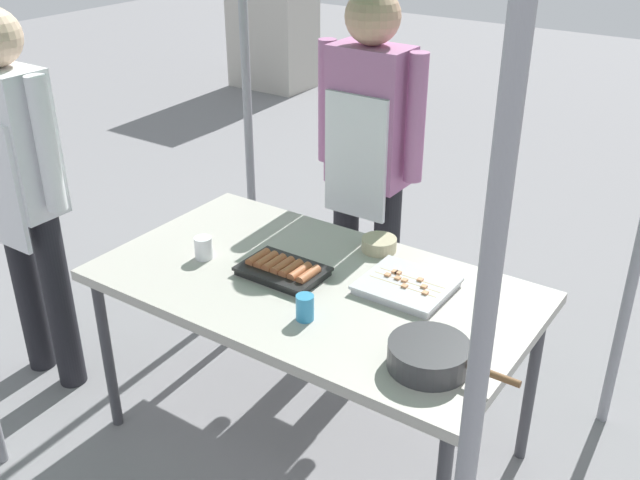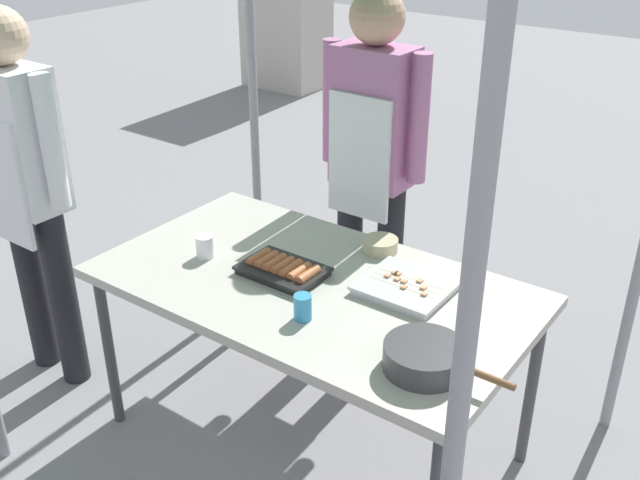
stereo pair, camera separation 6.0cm
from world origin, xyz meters
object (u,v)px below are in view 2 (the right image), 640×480
at_px(stall_table, 312,294).
at_px(drink_cup_near_edge, 303,307).
at_px(tray_meat_skewers, 406,287).
at_px(tray_grilled_sausages, 283,269).
at_px(vendor_woman, 372,150).
at_px(drink_cup_by_wok, 205,246).
at_px(cooking_wok, 425,356).
at_px(condiment_bowl, 381,245).
at_px(customer_nearby, 24,174).

xyz_separation_m(stall_table, drink_cup_near_edge, (0.12, -0.22, 0.10)).
distance_m(stall_table, tray_meat_skewers, 0.35).
relative_size(tray_grilled_sausages, vendor_woman, 0.19).
distance_m(tray_grilled_sausages, vendor_woman, 0.78).
distance_m(tray_grilled_sausages, tray_meat_skewers, 0.46).
height_order(tray_grilled_sausages, drink_cup_by_wok, drink_cup_by_wok).
relative_size(tray_grilled_sausages, cooking_wok, 0.76).
height_order(tray_meat_skewers, drink_cup_near_edge, drink_cup_near_edge).
distance_m(cooking_wok, drink_cup_by_wok, 1.05).
relative_size(cooking_wok, condiment_bowl, 2.96).
xyz_separation_m(cooking_wok, condiment_bowl, (-0.51, 0.58, -0.02)).
xyz_separation_m(tray_meat_skewers, cooking_wok, (0.27, -0.37, 0.03)).
distance_m(tray_meat_skewers, drink_cup_by_wok, 0.80).
height_order(condiment_bowl, drink_cup_near_edge, drink_cup_near_edge).
bearing_deg(tray_grilled_sausages, stall_table, 11.11).
xyz_separation_m(stall_table, cooking_wok, (0.59, -0.22, 0.10)).
bearing_deg(vendor_woman, drink_cup_near_edge, 109.15).
bearing_deg(stall_table, customer_nearby, -165.82).
bearing_deg(drink_cup_near_edge, condiment_bowl, 94.77).
height_order(cooking_wok, drink_cup_by_wok, drink_cup_by_wok).
bearing_deg(tray_grilled_sausages, drink_cup_near_edge, -39.11).
relative_size(tray_grilled_sausages, condiment_bowl, 2.25).
bearing_deg(cooking_wok, customer_nearby, -177.17).
relative_size(cooking_wok, drink_cup_by_wok, 4.64).
bearing_deg(customer_nearby, stall_table, 14.18).
relative_size(tray_meat_skewers, drink_cup_by_wok, 3.54).
relative_size(stall_table, vendor_woman, 0.95).
xyz_separation_m(tray_meat_skewers, vendor_woman, (-0.51, 0.57, 0.24)).
xyz_separation_m(condiment_bowl, drink_cup_by_wok, (-0.53, -0.44, 0.02)).
height_order(stall_table, drink_cup_by_wok, drink_cup_by_wok).
relative_size(vendor_woman, customer_nearby, 1.02).
xyz_separation_m(tray_grilled_sausages, vendor_woman, (-0.08, 0.74, 0.23)).
bearing_deg(condiment_bowl, tray_grilled_sausages, -117.25).
bearing_deg(tray_meat_skewers, drink_cup_near_edge, -117.56).
xyz_separation_m(stall_table, customer_nearby, (-1.24, -0.31, 0.29)).
bearing_deg(drink_cup_near_edge, customer_nearby, -176.08).
distance_m(cooking_wok, drink_cup_near_edge, 0.46).
xyz_separation_m(drink_cup_near_edge, drink_cup_by_wok, (-0.58, 0.13, -0.00)).
xyz_separation_m(cooking_wok, drink_cup_by_wok, (-1.04, 0.13, -0.00)).
distance_m(condiment_bowl, drink_cup_near_edge, 0.57).
distance_m(drink_cup_near_edge, vendor_woman, 1.01).
bearing_deg(cooking_wok, drink_cup_near_edge, 179.63).
bearing_deg(customer_nearby, tray_grilled_sausages, 14.50).
relative_size(stall_table, drink_cup_by_wok, 18.02).
relative_size(tray_grilled_sausages, drink_cup_by_wok, 3.54).
height_order(stall_table, customer_nearby, customer_nearby).
bearing_deg(stall_table, tray_grilled_sausages, -168.89).
relative_size(tray_meat_skewers, vendor_woman, 0.19).
bearing_deg(cooking_wok, condiment_bowl, 131.68).
distance_m(drink_cup_near_edge, drink_cup_by_wok, 0.59).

